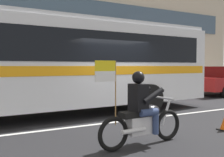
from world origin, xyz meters
The scene contains 6 objects.
ground_plane centered at (0.00, 0.00, 0.00)m, with size 60.00×60.00×0.00m, color black.
sidewalk_curb centered at (0.00, 5.10, 0.07)m, with size 28.00×3.80×0.15m, color gray.
lane_center_stripe centered at (0.00, -0.60, 0.00)m, with size 26.60×0.14×0.01m, color silver.
transit_bus centered at (-2.13, 1.19, 1.88)m, with size 12.52×3.02×3.22m.
motorcycle_with_rider centered at (-1.03, -2.82, 0.67)m, with size 2.19×0.64×1.78m.
fire_hydrant centered at (5.34, 4.12, 0.52)m, with size 0.22×0.30×0.75m.
Camera 1 is at (-4.11, -7.20, 1.68)m, focal length 41.19 mm.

